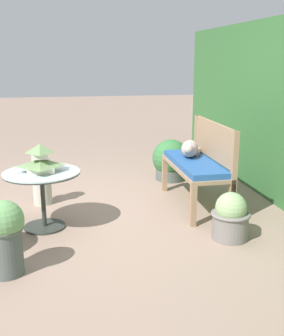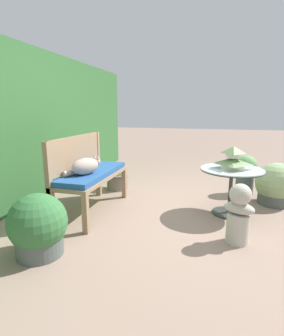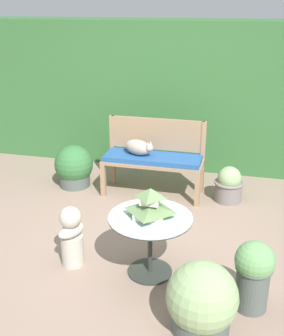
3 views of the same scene
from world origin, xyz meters
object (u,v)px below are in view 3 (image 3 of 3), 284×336
Objects in this scene: potted_plant_table_near at (254,273)px; potted_plant_path_edge at (74,167)px; patio_table at (150,229)px; potted_plant_table_far at (229,185)px; potted_plant_hedge_corner at (202,302)px; garden_bust at (72,236)px; pagoda_birdhouse at (150,205)px; cat at (138,147)px; garden_bench at (153,161)px.

potted_plant_table_near is 3.05m from potted_plant_path_edge.
potted_plant_table_far is (0.60, 1.72, -0.24)m from patio_table.
patio_table is at bearing -49.19° from potted_plant_path_edge.
garden_bust is at bearing 155.86° from potted_plant_hedge_corner.
potted_plant_path_edge is at bearing 130.81° from pagoda_birdhouse.
potted_plant_table_far is at bearing 70.73° from pagoda_birdhouse.
potted_plant_path_edge is (-2.36, 1.94, -0.07)m from potted_plant_table_near.
patio_table is at bearing -49.67° from cat.
garden_bench is at bearing 102.19° from patio_table.
pagoda_birdhouse is 2.26m from potted_plant_path_edge.
potted_plant_table_near is (1.65, -0.21, 0.03)m from garden_bust.
potted_plant_table_far is (0.06, 2.34, -0.05)m from potted_plant_hedge_corner.
potted_plant_table_far is (0.96, 0.05, -0.24)m from garden_bench.
patio_table reaches higher than potted_plant_hedge_corner.
pagoda_birdhouse is 0.76× the size of potted_plant_table_far.
garden_bench is 2.79× the size of potted_plant_table_far.
potted_plant_hedge_corner is at bearing -135.13° from potted_plant_table_near.
garden_bust is at bearing -67.72° from potted_plant_path_edge.
pagoda_birdhouse is 1.01m from potted_plant_table_near.
potted_plant_path_edge is (-0.71, 1.72, -0.03)m from garden_bust.
garden_bust is (-0.38, -1.72, -0.15)m from garden_bench.
patio_table is (0.55, -1.67, -0.17)m from cat.
garden_bust reaches higher than potted_plant_path_edge.
patio_table is at bearing -77.81° from garden_bench.
garden_bust is 2.22m from potted_plant_table_far.
pagoda_birdhouse is 0.57× the size of potted_plant_table_near.
garden_bench is 2.11× the size of garden_bust.
potted_plant_hedge_corner is at bearing -48.84° from pagoda_birdhouse.
patio_table is 1.24× the size of potted_plant_table_near.
garden_bust is 0.99× the size of potted_plant_table_near.
patio_table reaches higher than garden_bench.
pagoda_birdhouse is (0.00, 0.00, 0.24)m from patio_table.
patio_table is 2.17× the size of pagoda_birdhouse.
garden_bust is at bearing -127.32° from potted_plant_table_far.
potted_plant_hedge_corner is (0.54, -0.62, -0.43)m from pagoda_birdhouse.
cat is at bearing -177.49° from potted_plant_table_far.
potted_plant_table_near reaches higher than garden_bust.
pagoda_birdhouse is at bearing -109.27° from potted_plant_table_far.
garden_bust is 1.05× the size of potted_plant_path_edge.
garden_bust is at bearing -176.64° from pagoda_birdhouse.
pagoda_birdhouse is (0.55, -1.67, 0.07)m from cat.
potted_plant_hedge_corner is 1.01× the size of potted_plant_path_edge.
potted_plant_table_near reaches higher than patio_table.
cat is at bearing -178.85° from garden_bench.
garden_bench reaches higher than potted_plant_table_far.
potted_plant_hedge_corner is 1.27× the size of potted_plant_table_far.
potted_plant_hedge_corner is at bearing -91.45° from potted_plant_table_far.
cat is 2.44m from potted_plant_table_near.
cat is 0.75× the size of potted_plant_path_edge.
garden_bench is at bearing 23.25° from cat.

